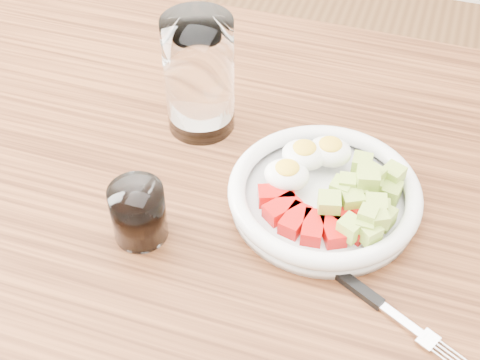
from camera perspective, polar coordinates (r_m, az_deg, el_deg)
name	(u,v)px	position (r m, az deg, el deg)	size (l,w,h in m)	color
dining_table	(245,252)	(0.93, 0.39, -6.19)	(1.50, 0.90, 0.77)	brown
bowl	(326,192)	(0.85, 7.32, -1.06)	(0.24, 0.24, 0.06)	white
fork	(366,294)	(0.78, 10.74, -9.56)	(0.19, 0.11, 0.01)	black
water_glass	(199,76)	(0.92, -3.50, 8.88)	(0.10, 0.10, 0.17)	white
coffee_glass	(138,213)	(0.81, -8.66, -2.81)	(0.07, 0.07, 0.08)	white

